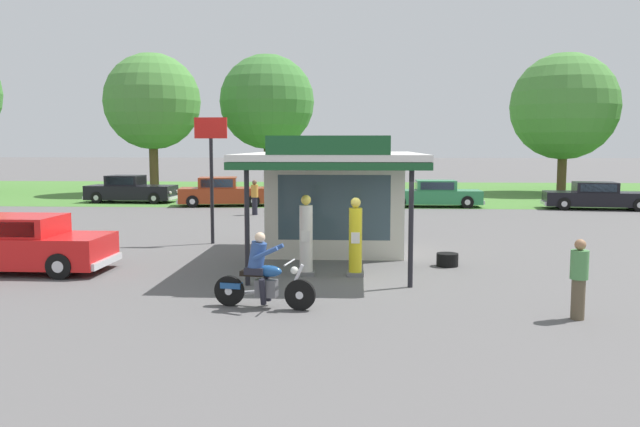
% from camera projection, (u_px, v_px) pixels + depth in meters
% --- Properties ---
extents(ground_plane, '(300.00, 300.00, 0.00)m').
position_uv_depth(ground_plane, '(366.00, 279.00, 16.19)').
color(ground_plane, '#5B5959').
extents(grass_verge_strip, '(120.00, 24.00, 0.01)m').
position_uv_depth(grass_verge_strip, '(361.00, 192.00, 45.96)').
color(grass_verge_strip, '#477A33').
rests_on(grass_verge_strip, ground).
extents(service_station_kiosk, '(4.78, 7.40, 3.57)m').
position_uv_depth(service_station_kiosk, '(335.00, 195.00, 19.79)').
color(service_station_kiosk, beige).
rests_on(service_station_kiosk, ground).
extents(gas_pump_nearside, '(0.44, 0.44, 2.08)m').
position_uv_depth(gas_pump_nearside, '(306.00, 238.00, 16.56)').
color(gas_pump_nearside, slate).
rests_on(gas_pump_nearside, ground).
extents(gas_pump_offside, '(0.44, 0.44, 2.02)m').
position_uv_depth(gas_pump_offside, '(355.00, 240.00, 16.49)').
color(gas_pump_offside, slate).
rests_on(gas_pump_offside, ground).
extents(motorcycle_with_rider, '(2.16, 0.75, 1.58)m').
position_uv_depth(motorcycle_with_rider, '(262.00, 277.00, 13.25)').
color(motorcycle_with_rider, black).
rests_on(motorcycle_with_rider, ground).
extents(featured_classic_sedan, '(5.31, 2.09, 1.49)m').
position_uv_depth(featured_classic_sedan, '(13.00, 246.00, 17.11)').
color(featured_classic_sedan, red).
rests_on(featured_classic_sedan, ground).
extents(parked_car_back_row_centre_right, '(5.35, 2.18, 1.58)m').
position_uv_depth(parked_car_back_row_centre_right, '(130.00, 190.00, 37.58)').
color(parked_car_back_row_centre_right, black).
rests_on(parked_car_back_row_centre_right, ground).
extents(parked_car_back_row_far_right, '(5.47, 1.90, 1.44)m').
position_uv_depth(parked_car_back_row_far_right, '(432.00, 195.00, 34.95)').
color(parked_car_back_row_far_right, '#2D844C').
rests_on(parked_car_back_row_far_right, ground).
extents(parked_car_back_row_centre, '(5.19, 2.54, 1.58)m').
position_uv_depth(parked_car_back_row_centre, '(223.00, 193.00, 35.44)').
color(parked_car_back_row_centre, '#993819').
rests_on(parked_car_back_row_centre, ground).
extents(parked_car_second_row_spare, '(5.68, 2.45, 1.42)m').
position_uv_depth(parked_car_second_row_spare, '(597.00, 197.00, 33.55)').
color(parked_car_second_row_spare, black).
rests_on(parked_car_second_row_spare, ground).
extents(bystander_chatting_near_pumps, '(0.34, 0.34, 1.57)m').
position_uv_depth(bystander_chatting_near_pumps, '(579.00, 278.00, 12.36)').
color(bystander_chatting_near_pumps, brown).
rests_on(bystander_chatting_near_pumps, ground).
extents(bystander_admiring_sedan, '(0.34, 0.34, 1.68)m').
position_uv_depth(bystander_admiring_sedan, '(255.00, 196.00, 30.84)').
color(bystander_admiring_sedan, black).
rests_on(bystander_admiring_sedan, ground).
extents(tree_oak_centre, '(7.30, 7.30, 9.63)m').
position_uv_depth(tree_oak_centre, '(565.00, 108.00, 44.14)').
color(tree_oak_centre, brown).
rests_on(tree_oak_centre, ground).
extents(tree_oak_left, '(7.02, 7.02, 10.04)m').
position_uv_depth(tree_oak_left, '(267.00, 102.00, 47.91)').
color(tree_oak_left, brown).
rests_on(tree_oak_left, ground).
extents(tree_oak_right, '(6.51, 6.51, 9.54)m').
position_uv_depth(tree_oak_right, '(151.00, 103.00, 43.73)').
color(tree_oak_right, brown).
rests_on(tree_oak_right, ground).
extents(roadside_pole_sign, '(1.10, 0.12, 4.27)m').
position_uv_depth(roadside_pole_sign, '(211.00, 157.00, 21.67)').
color(roadside_pole_sign, black).
rests_on(roadside_pole_sign, ground).
extents(spare_tire_stack, '(0.60, 0.60, 0.36)m').
position_uv_depth(spare_tire_stack, '(447.00, 260.00, 17.86)').
color(spare_tire_stack, black).
rests_on(spare_tire_stack, ground).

